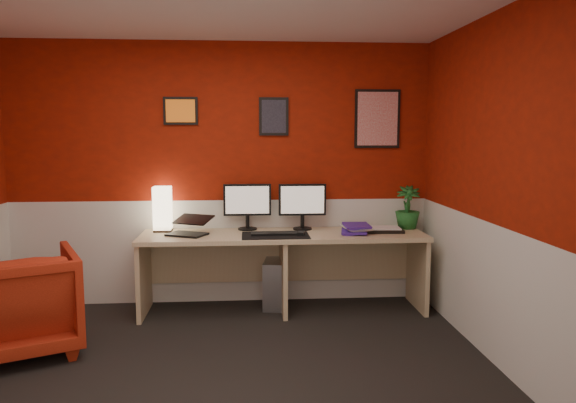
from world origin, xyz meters
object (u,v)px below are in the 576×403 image
Objects in this scene: zen_tray at (383,230)px; armchair at (17,303)px; potted_plant at (408,207)px; shoji_lamp at (163,210)px; desk at (283,272)px; monitor_right at (303,199)px; pc_tower at (276,282)px; laptop at (187,223)px; monitor_left at (247,199)px.

zen_tray is 0.41× the size of armchair.
potted_plant is (0.27, 0.16, 0.19)m from zen_tray.
shoji_lamp is 0.47× the size of armchair.
potted_plant reaches higher than desk.
desk is 3.04× the size of armchair.
zen_tray reaches higher than desk.
monitor_right is 1.29× the size of pc_tower.
monitor_left is (0.54, 0.25, 0.18)m from laptop.
pc_tower is at bearing -179.27° from potted_plant.
monitor_left is 2.12m from armchair.
laptop is 0.80× the size of potted_plant.
shoji_lamp reaches higher than desk.
desk is 1.35m from potted_plant.
laptop reaches higher than armchair.
monitor_right is (1.31, -0.00, 0.09)m from shoji_lamp.
shoji_lamp is 0.97× the size of potted_plant.
potted_plant is at bearing -1.06° from monitor_right.
desk is at bearing -59.79° from pc_tower.
desk is 5.78× the size of pc_tower.
shoji_lamp is at bearing -156.70° from armchair.
zen_tray is (2.05, -0.18, -0.18)m from shoji_lamp.
monitor_left is at bearing 1.89° from shoji_lamp.
desk is 0.99m from laptop.
pc_tower is at bearing -172.33° from monitor_right.
shoji_lamp reaches higher than pc_tower.
monitor_right is at bearing -179.98° from armchair.
monitor_right is at bearing 38.17° from laptop.
monitor_left reaches higher than laptop.
potted_plant is 3.45m from armchair.
desk is 1.27m from shoji_lamp.
laptop is 2.09m from potted_plant.
monitor_left reaches higher than potted_plant.
shoji_lamp is at bearing 163.75° from laptop.
shoji_lamp reaches higher than armchair.
shoji_lamp is 1.27m from pc_tower.
monitor_left is 1.00× the size of monitor_right.
laptop is at bearing -174.40° from potted_plant.
shoji_lamp is 0.80m from monitor_left.
shoji_lamp is 1.21× the size of laptop.
laptop is 1.50m from armchair.
shoji_lamp is 0.34m from laptop.
pc_tower is (1.05, -0.04, -0.70)m from shoji_lamp.
monitor_left reaches higher than shoji_lamp.
armchair reaches higher than zen_tray.
desk is 7.43× the size of zen_tray.
zen_tray is at bearing 171.37° from armchair.
armchair reaches higher than pc_tower.
monitor_right is at bearing 166.81° from zen_tray.
monitor_right reaches higher than potted_plant.
laptop is at bearing -155.20° from monitor_left.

